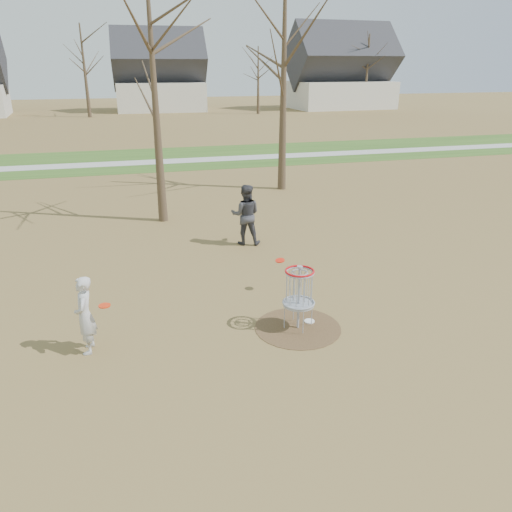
{
  "coord_description": "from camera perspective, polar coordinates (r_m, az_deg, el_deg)",
  "views": [
    {
      "loc": [
        -3.23,
        -8.63,
        5.13
      ],
      "look_at": [
        -0.5,
        1.5,
        1.1
      ],
      "focal_mm": 35.0,
      "sensor_mm": 36.0,
      "label": 1
    }
  ],
  "objects": [
    {
      "name": "ground",
      "position": [
        10.55,
        4.79,
        -8.17
      ],
      "size": [
        160.0,
        160.0,
        0.0
      ],
      "primitive_type": "plane",
      "color": "brown",
      "rests_on": "ground"
    },
    {
      "name": "disc_grounded",
      "position": [
        10.79,
        6.12,
        -7.41
      ],
      "size": [
        0.22,
        0.22,
        0.02
      ],
      "primitive_type": "cylinder",
      "color": "white",
      "rests_on": "dirt_circle"
    },
    {
      "name": "discs_in_play",
      "position": [
        10.64,
        -5.6,
        -2.65
      ],
      "size": [
        4.19,
        1.97,
        0.22
      ],
      "color": "red",
      "rests_on": "ground"
    },
    {
      "name": "player_throwing",
      "position": [
        15.03,
        -1.19,
        4.74
      ],
      "size": [
        1.05,
        0.91,
        1.84
      ],
      "primitive_type": "imported",
      "rotation": [
        0.0,
        0.0,
        2.87
      ],
      "color": "#38383E",
      "rests_on": "ground"
    },
    {
      "name": "dirt_circle",
      "position": [
        10.55,
        4.79,
        -8.15
      ],
      "size": [
        1.8,
        1.8,
        0.01
      ],
      "primitive_type": "cylinder",
      "color": "#47331E",
      "rests_on": "ground"
    },
    {
      "name": "footpath",
      "position": [
        29.27,
        -8.66,
        10.72
      ],
      "size": [
        160.0,
        1.5,
        0.01
      ],
      "primitive_type": "cube",
      "color": "#9E9E99",
      "rests_on": "green_band"
    },
    {
      "name": "houses_row",
      "position": [
        61.68,
        -8.52,
        19.32
      ],
      "size": [
        56.51,
        10.01,
        7.26
      ],
      "color": "silver",
      "rests_on": "ground"
    },
    {
      "name": "player_standing",
      "position": [
        9.89,
        -18.97,
        -6.42
      ],
      "size": [
        0.41,
        0.58,
        1.53
      ],
      "primitive_type": "imported",
      "rotation": [
        0.0,
        0.0,
        -1.65
      ],
      "color": "#BABABA",
      "rests_on": "ground"
    },
    {
      "name": "green_band",
      "position": [
        30.25,
        -8.89,
        11.02
      ],
      "size": [
        160.0,
        8.0,
        0.01
      ],
      "primitive_type": "cube",
      "color": "#2D5119",
      "rests_on": "ground"
    },
    {
      "name": "bare_trees",
      "position": [
        44.7,
        -9.26,
        21.05
      ],
      "size": [
        52.62,
        44.98,
        9.0
      ],
      "color": "#382B1E",
      "rests_on": "ground"
    },
    {
      "name": "disc_golf_basket",
      "position": [
        10.14,
        4.95,
        -3.66
      ],
      "size": [
        0.64,
        0.64,
        1.35
      ],
      "color": "#9EA3AD",
      "rests_on": "ground"
    }
  ]
}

